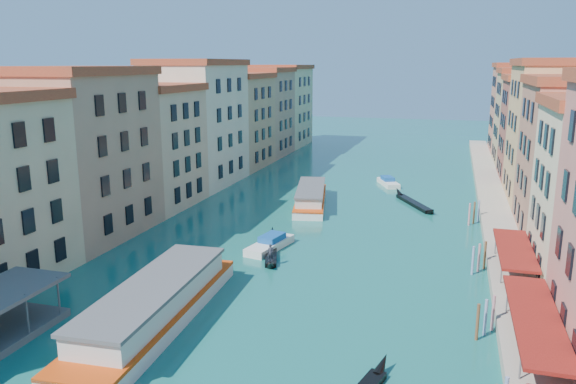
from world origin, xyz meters
name	(u,v)px	position (x,y,z in m)	size (l,w,h in m)	color
left_bank_palazzos	(180,132)	(-26.00, 64.68, 9.71)	(12.80, 128.40, 21.00)	beige
right_bank_palazzos	(564,145)	(30.00, 65.00, 9.75)	(12.80, 128.40, 21.00)	#AC4C42
quay	(494,208)	(22.00, 65.00, 0.50)	(4.00, 140.00, 1.00)	#B09F8E
restaurant_awnings	(537,321)	(22.19, 23.00, 2.99)	(3.20, 44.55, 3.12)	maroon
mooring_poles_right	(484,304)	(19.10, 28.80, 1.30)	(1.44, 54.24, 3.20)	brown
vaporetto_near	(155,305)	(-6.00, 20.69, 1.53)	(6.39, 23.12, 3.40)	silver
vaporetto_far	(311,196)	(-3.67, 61.86, 1.20)	(7.58, 18.43, 2.67)	white
gondola_fore	(271,249)	(-2.49, 39.67, 0.43)	(4.64, 12.42, 2.54)	black
gondola_far	(413,202)	(10.84, 65.99, 0.39)	(7.35, 12.35, 1.92)	black
motorboat_mid	(270,244)	(-3.03, 40.89, 0.60)	(3.83, 7.74, 1.54)	silver
motorboat_far	(388,182)	(5.71, 78.72, 0.55)	(4.64, 7.05, 1.40)	silver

